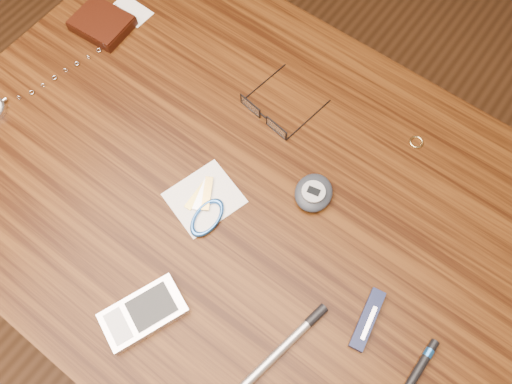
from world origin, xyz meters
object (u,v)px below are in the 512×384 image
Objects in this scene: pedometer at (314,193)px; notepad_keys at (206,208)px; eyeglasses at (266,115)px; pocket_knife at (367,319)px; desk at (247,216)px; pda_phone at (143,313)px; wallet_and_card at (103,23)px; silver_pen at (290,341)px.

pedometer reaches higher than notepad_keys.
eyeglasses reaches higher than pocket_knife.
pda_phone is at bearing -90.18° from desk.
pda_phone is 1.40× the size of pocket_knife.
desk is at bearing -14.82° from wallet_and_card.
silver_pen is (0.23, -0.26, -0.00)m from eyeglasses.
pedometer reaches higher than desk.
silver_pen is (0.18, -0.14, 0.11)m from desk.
silver_pen is at bearing -63.86° from pedometer.
notepad_keys is at bearing -179.01° from pocket_knife.
wallet_and_card is 0.52m from pda_phone.
desk is at bearing 89.82° from pda_phone.
pocket_knife is 0.57× the size of silver_pen.
pedometer is at bearing -26.07° from eyeglasses.
desk is 0.15m from pedometer.
notepad_keys is (-0.12, -0.11, -0.01)m from pedometer.
pocket_knife is (0.28, 0.00, 0.00)m from notepad_keys.
silver_pen is (0.10, -0.20, -0.01)m from pedometer.
wallet_and_card is at bearing 165.18° from desk.
wallet_and_card reaches higher than silver_pen.
pda_phone is at bearing -79.86° from notepad_keys.
pedometer is 0.16m from notepad_keys.
eyeglasses is at bearing 113.01° from desk.
eyeglasses reaches higher than wallet_and_card.
wallet_and_card is 0.98× the size of pda_phone.
desk is 0.28m from pocket_knife.
notepad_keys is (-0.03, 0.17, -0.00)m from pda_phone.
eyeglasses is 0.35m from silver_pen.
wallet_and_card is at bearing -176.65° from eyeglasses.
desk is at bearing 61.16° from notepad_keys.
notepad_keys reaches higher than desk.
desk is at bearing 142.70° from silver_pen.
wallet_and_card is 0.66m from pocket_knife.
silver_pen is (-0.07, -0.09, 0.00)m from pocket_knife.
notepad_keys is (0.02, -0.18, -0.01)m from eyeglasses.
pda_phone is at bearing -144.73° from pocket_knife.
pocket_knife is at bearing 51.55° from silver_pen.
pocket_knife is 0.11m from silver_pen.
pedometer is at bearing -5.64° from wallet_and_card.
wallet_and_card is 1.02× the size of eyeglasses.
eyeglasses is at bearing 96.77° from notepad_keys.
silver_pen is (0.18, 0.09, -0.00)m from pda_phone.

